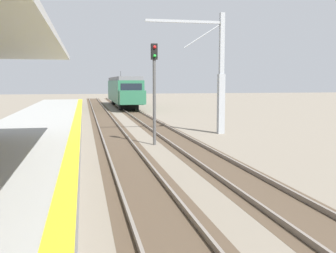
{
  "coord_description": "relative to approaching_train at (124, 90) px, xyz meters",
  "views": [
    {
      "loc": [
        0.18,
        0.21,
        3.28
      ],
      "look_at": [
        2.35,
        10.58,
        2.1
      ],
      "focal_mm": 43.04,
      "sensor_mm": 36.0,
      "label": 1
    }
  ],
  "objects": [
    {
      "name": "station_platform",
      "position": [
        -7.8,
        -36.73,
        -1.73
      ],
      "size": [
        5.0,
        80.0,
        0.91
      ],
      "color": "#999993",
      "rests_on": "ground"
    },
    {
      "name": "catenary_pylon_far_side",
      "position": [
        3.04,
        -28.39,
        1.43
      ],
      "size": [
        5.0,
        0.4,
        7.5
      ],
      "color": "#9EA3A8",
      "rests_on": "ground"
    },
    {
      "name": "approaching_train",
      "position": [
        0.0,
        0.0,
        0.0
      ],
      "size": [
        2.93,
        19.6,
        4.76
      ],
      "color": "#286647",
      "rests_on": "ground"
    },
    {
      "name": "rail_signal_post",
      "position": [
        -1.55,
        -32.06,
        1.02
      ],
      "size": [
        0.32,
        0.34,
        5.2
      ],
      "color": "#4C4C4C",
      "rests_on": "ground"
    },
    {
      "name": "track_pair_middle",
      "position": [
        -0.0,
        -32.73,
        -2.13
      ],
      "size": [
        2.34,
        120.0,
        0.16
      ],
      "color": "#4C3D2D",
      "rests_on": "ground"
    },
    {
      "name": "track_pair_nearest_platform",
      "position": [
        -3.4,
        -32.73,
        -2.13
      ],
      "size": [
        2.34,
        120.0,
        0.16
      ],
      "color": "#4C3D2D",
      "rests_on": "ground"
    }
  ]
}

